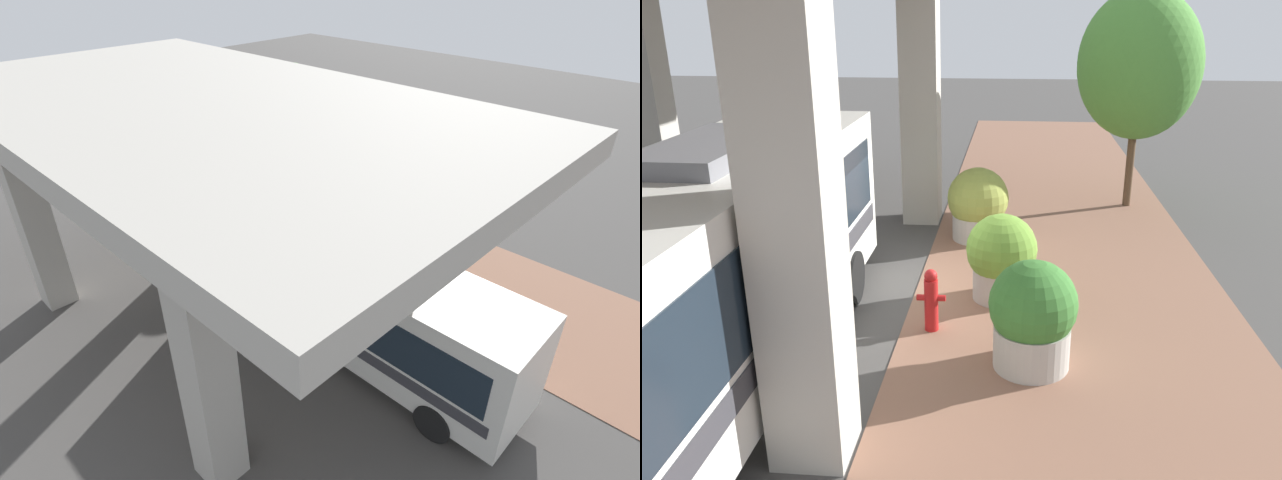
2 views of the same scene
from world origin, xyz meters
TOP-DOWN VIEW (x-y plane):
  - ground_plane at (0.00, 0.00)m, footprint 80.00×80.00m
  - sidewalk_strip at (-3.00, 0.00)m, footprint 6.00×40.00m
  - bus at (2.25, 3.82)m, footprint 2.56×10.52m
  - fire_hydrant at (-0.51, 1.38)m, footprint 0.49×0.24m
  - planter_front at (-2.18, 2.37)m, footprint 1.34×1.34m
  - planter_middle at (-1.01, -3.24)m, footprint 1.44×1.44m
  - planter_back at (-1.65, 0.00)m, footprint 1.33×1.33m
  - street_tree_near at (-4.99, -6.26)m, footprint 3.20×3.20m

SIDE VIEW (x-z plane):
  - ground_plane at x=0.00m, z-range 0.00..0.00m
  - sidewalk_strip at x=-3.00m, z-range 0.00..0.02m
  - fire_hydrant at x=-0.51m, z-range 0.01..1.14m
  - planter_back at x=-1.65m, z-range 0.01..1.67m
  - planter_middle at x=-1.01m, z-range -0.02..1.71m
  - planter_front at x=-2.18m, z-range -0.01..1.72m
  - bus at x=2.25m, z-range 0.15..3.67m
  - street_tree_near at x=-4.99m, z-range 0.94..6.67m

